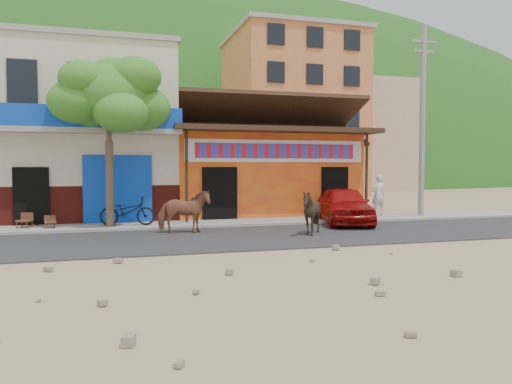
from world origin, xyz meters
TOP-DOWN VIEW (x-y plane):
  - ground at (0.00, 0.00)m, footprint 120.00×120.00m
  - road at (0.00, 2.50)m, footprint 60.00×5.00m
  - sidewalk at (0.00, 6.00)m, footprint 60.00×2.00m
  - dance_club at (2.00, 10.00)m, footprint 8.00×6.00m
  - cafe_building at (-5.50, 10.00)m, footprint 7.00×6.00m
  - apartment_front at (9.00, 24.00)m, footprint 9.00×9.00m
  - apartment_rear at (18.00, 30.00)m, footprint 8.00×8.00m
  - hillside at (0.00, 70.00)m, footprint 100.00×40.00m
  - tree at (-4.60, 5.80)m, footprint 3.00×3.00m
  - utility_pole at (8.20, 6.00)m, footprint 0.24×0.24m
  - cow_tan at (-2.28, 3.85)m, footprint 1.73×0.90m
  - cow_dark at (1.56, 2.28)m, footprint 1.50×1.39m
  - red_car at (3.97, 4.80)m, footprint 2.66×4.45m
  - scooter at (-4.00, 5.85)m, footprint 2.01×0.94m
  - pedestrian at (6.48, 6.59)m, footprint 0.64×0.42m
  - cafe_chair_left at (-7.43, 6.20)m, footprint 0.57×0.57m
  - cafe_chair_right at (-6.57, 5.86)m, footprint 0.43×0.43m

SIDE VIEW (x-z plane):
  - ground at x=0.00m, z-range 0.00..0.00m
  - road at x=0.00m, z-range 0.00..0.04m
  - sidewalk at x=0.00m, z-range 0.00..0.12m
  - cafe_chair_right at x=-6.57m, z-range 0.12..0.92m
  - cafe_chair_left at x=-7.43m, z-range 0.12..1.07m
  - scooter at x=-4.00m, z-range 0.12..1.14m
  - cow_dark at x=1.56m, z-range 0.04..1.46m
  - cow_tan at x=-2.28m, z-range 0.04..1.46m
  - red_car at x=3.97m, z-range 0.04..1.46m
  - pedestrian at x=6.48m, z-range 0.12..1.87m
  - dance_club at x=2.00m, z-range 0.00..3.60m
  - tree at x=-4.60m, z-range 0.12..6.12m
  - cafe_building at x=-5.50m, z-range 0.00..7.00m
  - utility_pole at x=8.20m, z-range 0.12..8.12m
  - apartment_rear at x=18.00m, z-range 0.00..10.00m
  - apartment_front at x=9.00m, z-range 0.00..12.00m
  - hillside at x=0.00m, z-range 0.00..24.00m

